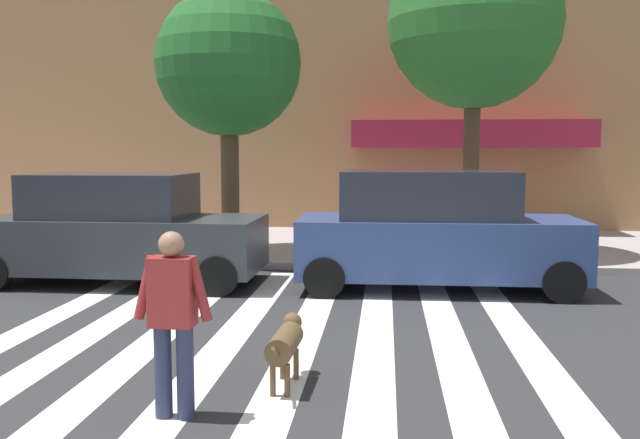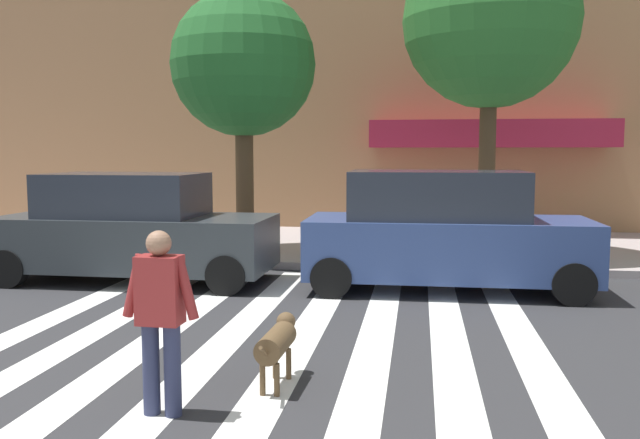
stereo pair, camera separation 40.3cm
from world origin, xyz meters
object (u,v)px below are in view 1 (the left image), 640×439
street_tree_nearest (228,65)px  dog_on_leash (286,342)px  parked_car_behind_first (121,231)px  street_tree_middle (474,23)px  pedestrian_dog_walker (173,314)px  parked_car_third_in_line (435,232)px

street_tree_nearest → dog_on_leash: size_ratio=5.02×
parked_car_behind_first → street_tree_nearest: size_ratio=0.87×
street_tree_middle → pedestrian_dog_walker: size_ratio=4.04×
parked_car_third_in_line → pedestrian_dog_walker: size_ratio=2.82×
parked_car_behind_first → pedestrian_dog_walker: bearing=-63.9°
parked_car_third_in_line → street_tree_nearest: bearing=146.6°
parked_car_third_in_line → street_tree_nearest: 5.82m
parked_car_behind_first → parked_car_third_in_line: (5.42, -0.00, 0.04)m
parked_car_behind_first → street_tree_nearest: street_tree_nearest is taller
street_tree_nearest → street_tree_middle: size_ratio=0.83×
street_tree_nearest → street_tree_middle: (5.07, 0.55, 0.86)m
parked_car_behind_first → dog_on_leash: bearing=-53.0°
street_tree_middle → pedestrian_dog_walker: (-3.60, -8.97, -4.02)m
parked_car_third_in_line → dog_on_leash: bearing=-110.3°
street_tree_middle → dog_on_leash: (-2.76, -8.09, -4.50)m
parked_car_behind_first → pedestrian_dog_walker: parked_car_behind_first is taller
pedestrian_dog_walker → parked_car_behind_first: bearing=116.1°
dog_on_leash → street_tree_nearest: bearing=107.1°
street_tree_middle → pedestrian_dog_walker: street_tree_middle is taller
street_tree_middle → pedestrian_dog_walker: bearing=-111.9°
street_tree_nearest → dog_on_leash: (2.32, -7.53, -3.65)m
parked_car_behind_first → dog_on_leash: (3.64, -4.83, -0.49)m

